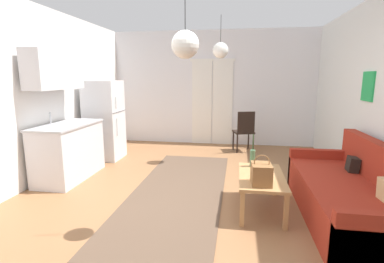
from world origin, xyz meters
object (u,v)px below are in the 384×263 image
at_px(couch, 353,197).
at_px(bamboo_vase, 252,158).
at_px(refrigerator, 104,120).
at_px(pendant_lamp_near, 185,45).
at_px(handbag, 261,174).
at_px(coffee_table, 261,180).
at_px(accent_chair, 244,129).
at_px(pendant_lamp_far, 220,50).

distance_m(couch, bamboo_vase, 1.25).
relative_size(refrigerator, pendant_lamp_near, 1.69).
bearing_deg(handbag, refrigerator, 143.33).
bearing_deg(pendant_lamp_near, handbag, 26.28).
relative_size(coffee_table, bamboo_vase, 2.29).
relative_size(couch, pendant_lamp_near, 2.34).
relative_size(coffee_table, accent_chair, 1.12).
height_order(refrigerator, pendant_lamp_far, pendant_lamp_far).
xyz_separation_m(coffee_table, accent_chair, (-0.16, 2.85, 0.12)).
bearing_deg(couch, refrigerator, 153.51).
bearing_deg(bamboo_vase, couch, -22.41).
relative_size(couch, pendant_lamp_far, 2.85).
bearing_deg(accent_chair, pendant_lamp_near, 63.60).
distance_m(coffee_table, bamboo_vase, 0.41).
bearing_deg(pendant_lamp_far, coffee_table, -71.43).
relative_size(coffee_table, handbag, 2.98).
distance_m(bamboo_vase, refrigerator, 3.26).
xyz_separation_m(coffee_table, refrigerator, (-2.97, 1.89, 0.40)).
xyz_separation_m(couch, refrigerator, (-4.00, 1.99, 0.51)).
relative_size(bamboo_vase, pendant_lamp_near, 0.48).
relative_size(couch, refrigerator, 1.39).
xyz_separation_m(handbag, pendant_lamp_near, (-0.80, -0.39, 1.38)).
relative_size(accent_chair, pendant_lamp_far, 1.19).
distance_m(couch, pendant_lamp_near, 2.56).
distance_m(coffee_table, accent_chair, 2.86).
height_order(coffee_table, bamboo_vase, bamboo_vase).
bearing_deg(refrigerator, couch, -26.49).
distance_m(coffee_table, refrigerator, 3.54).
distance_m(couch, refrigerator, 4.50).
height_order(coffee_table, handbag, handbag).
xyz_separation_m(refrigerator, pendant_lamp_near, (2.14, -2.58, 1.16)).
height_order(coffee_table, pendant_lamp_near, pendant_lamp_near).
bearing_deg(pendant_lamp_far, refrigerator, -177.99).
bearing_deg(pendant_lamp_far, bamboo_vase, -70.72).
xyz_separation_m(coffee_table, bamboo_vase, (-0.10, 0.36, 0.17)).
bearing_deg(refrigerator, pendant_lamp_near, -50.33).
relative_size(couch, handbag, 6.35).
relative_size(bamboo_vase, accent_chair, 0.49).
height_order(handbag, accent_chair, accent_chair).
height_order(couch, bamboo_vase, same).
xyz_separation_m(bamboo_vase, pendant_lamp_far, (-0.56, 1.61, 1.56)).
distance_m(bamboo_vase, handbag, 0.66).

